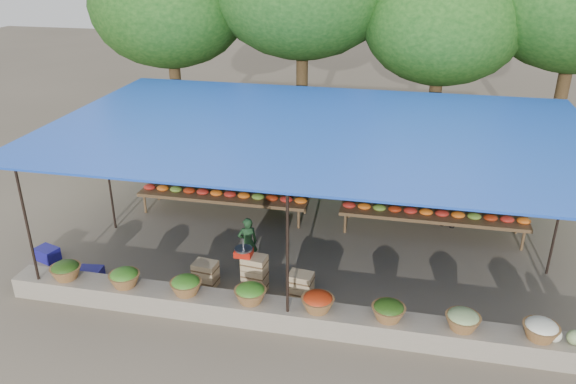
% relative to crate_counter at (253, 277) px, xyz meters
% --- Properties ---
extents(ground, '(60.00, 60.00, 0.00)m').
position_rel_crate_counter_xyz_m(ground, '(0.90, 1.86, -0.31)').
color(ground, brown).
rests_on(ground, ground).
extents(stone_curb, '(10.60, 0.55, 0.40)m').
position_rel_crate_counter_xyz_m(stone_curb, '(0.90, -0.89, -0.11)').
color(stone_curb, gray).
rests_on(stone_curb, ground).
extents(stall_canopy, '(10.80, 6.60, 2.82)m').
position_rel_crate_counter_xyz_m(stall_canopy, '(0.90, 1.93, 2.36)').
color(stall_canopy, black).
rests_on(stall_canopy, ground).
extents(produce_baskets, '(8.98, 0.58, 0.34)m').
position_rel_crate_counter_xyz_m(produce_baskets, '(0.80, -0.89, 0.25)').
color(produce_baskets, brown).
rests_on(produce_baskets, stone_curb).
extents(netting_backdrop, '(10.60, 0.06, 2.50)m').
position_rel_crate_counter_xyz_m(netting_backdrop, '(0.90, 5.01, 0.94)').
color(netting_backdrop, '#194720').
rests_on(netting_backdrop, ground).
extents(tree_row, '(16.51, 5.50, 7.12)m').
position_rel_crate_counter_xyz_m(tree_row, '(1.40, 7.95, 4.39)').
color(tree_row, '#362313').
rests_on(tree_row, ground).
extents(fruit_table_left, '(4.21, 0.95, 0.93)m').
position_rel_crate_counter_xyz_m(fruit_table_left, '(-1.60, 3.21, 0.30)').
color(fruit_table_left, '#49331D').
rests_on(fruit_table_left, ground).
extents(fruit_table_right, '(4.21, 0.95, 0.93)m').
position_rel_crate_counter_xyz_m(fruit_table_right, '(3.40, 3.21, 0.30)').
color(fruit_table_right, '#49331D').
rests_on(fruit_table_right, ground).
extents(crate_counter, '(2.39, 0.39, 0.77)m').
position_rel_crate_counter_xyz_m(crate_counter, '(0.00, 0.00, 0.00)').
color(crate_counter, tan).
rests_on(crate_counter, ground).
extents(weighing_scale, '(0.34, 0.34, 0.36)m').
position_rel_crate_counter_xyz_m(weighing_scale, '(-0.18, -0.00, 0.55)').
color(weighing_scale, red).
rests_on(weighing_scale, crate_counter).
extents(vendor_seated, '(0.48, 0.41, 1.11)m').
position_rel_crate_counter_xyz_m(vendor_seated, '(-0.35, 0.88, 0.25)').
color(vendor_seated, '#1B3D1F').
rests_on(vendor_seated, ground).
extents(customer_left, '(0.85, 0.69, 1.63)m').
position_rel_crate_counter_xyz_m(customer_left, '(-2.01, 4.21, 0.50)').
color(customer_left, slate).
rests_on(customer_left, ground).
extents(customer_mid, '(1.22, 1.09, 1.64)m').
position_rel_crate_counter_xyz_m(customer_mid, '(3.15, 4.16, 0.51)').
color(customer_mid, slate).
rests_on(customer_mid, ground).
extents(customer_right, '(1.04, 0.64, 1.65)m').
position_rel_crate_counter_xyz_m(customer_right, '(3.81, 3.71, 0.51)').
color(customer_right, slate).
rests_on(customer_right, ground).
extents(blue_crate_front, '(0.55, 0.46, 0.28)m').
position_rel_crate_counter_xyz_m(blue_crate_front, '(-4.60, 0.21, -0.17)').
color(blue_crate_front, navy).
rests_on(blue_crate_front, ground).
extents(blue_crate_back, '(0.50, 0.38, 0.28)m').
position_rel_crate_counter_xyz_m(blue_crate_back, '(-3.28, -0.33, -0.17)').
color(blue_crate_back, navy).
rests_on(blue_crate_back, ground).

